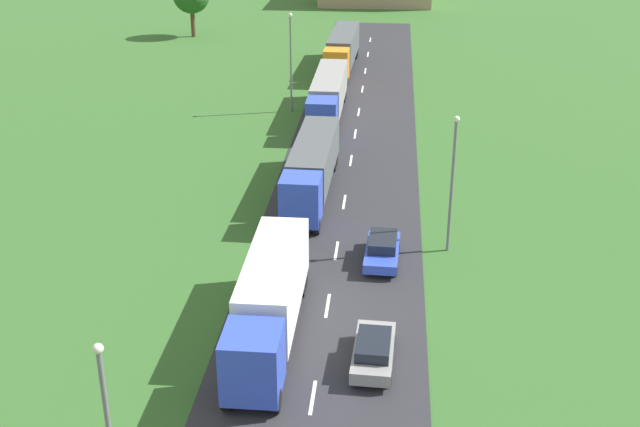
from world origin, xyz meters
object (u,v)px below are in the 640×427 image
at_px(lamppost_second, 452,178).
at_px(truck_second, 312,166).
at_px(car_second, 373,350).
at_px(truck_lead, 270,299).
at_px(lamppost_third, 291,58).
at_px(car_third, 382,249).
at_px(truck_third, 328,95).
at_px(truck_fourth, 342,49).

bearing_deg(lamppost_second, truck_second, 138.95).
bearing_deg(car_second, truck_lead, 159.72).
height_order(truck_lead, lamppost_third, lamppost_third).
height_order(truck_lead, truck_second, truck_lead).
height_order(car_third, lamppost_third, lamppost_third).
bearing_deg(truck_third, car_second, -82.13).
bearing_deg(lamppost_third, lamppost_second, -64.85).
bearing_deg(car_second, lamppost_third, 102.42).
bearing_deg(car_third, lamppost_second, 25.86).
xyz_separation_m(truck_third, car_second, (5.12, -37.00, -1.28)).
bearing_deg(car_third, truck_second, 117.69).
xyz_separation_m(car_second, lamppost_third, (-8.52, 38.69, 4.04)).
relative_size(truck_third, lamppost_second, 1.74).
bearing_deg(truck_lead, truck_second, 89.36).
bearing_deg(truck_fourth, car_second, -84.73).
relative_size(car_second, car_third, 0.98).
relative_size(car_third, lamppost_third, 0.52).
relative_size(truck_fourth, lamppost_second, 1.79).
distance_m(truck_lead, lamppost_third, 37.12).
bearing_deg(lamppost_second, truck_third, 110.04).
relative_size(truck_lead, car_second, 2.68).
distance_m(truck_lead, car_third, 9.93).
xyz_separation_m(truck_fourth, car_third, (5.20, -44.08, -1.39)).
distance_m(car_second, lamppost_second, 13.24).
bearing_deg(car_second, truck_fourth, 95.27).
relative_size(truck_second, lamppost_second, 1.64).
distance_m(truck_fourth, car_second, 54.54).
bearing_deg(truck_fourth, truck_third, -90.36).
xyz_separation_m(car_third, lamppost_third, (-8.71, 28.48, 4.04)).
xyz_separation_m(truck_lead, car_second, (4.99, -1.84, -1.33)).
distance_m(car_second, lamppost_third, 39.83).
relative_size(truck_second, truck_fourth, 0.92).
distance_m(truck_lead, lamppost_second, 13.81).
bearing_deg(lamppost_second, truck_fourth, 102.02).
bearing_deg(truck_third, truck_fourth, 89.64).
bearing_deg(truck_third, truck_second, -88.90).
bearing_deg(truck_second, lamppost_second, -41.05).
distance_m(truck_fourth, lamppost_second, 43.25).
height_order(car_second, car_third, car_third).
height_order(lamppost_second, lamppost_third, lamppost_third).
bearing_deg(truck_lead, lamppost_third, 95.48).
bearing_deg(car_third, truck_third, 101.20).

